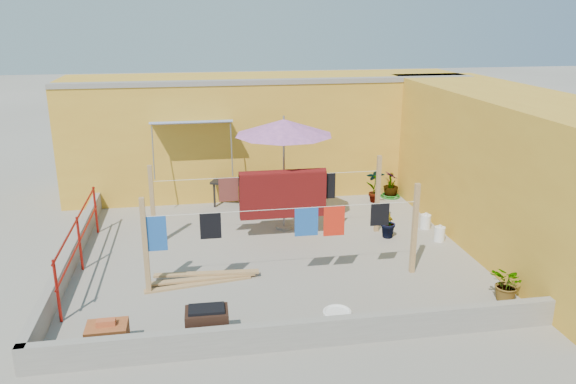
{
  "coord_description": "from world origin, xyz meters",
  "views": [
    {
      "loc": [
        -1.56,
        -10.82,
        4.79
      ],
      "look_at": [
        0.34,
        0.3,
        1.22
      ],
      "focal_mm": 35.0,
      "sensor_mm": 36.0,
      "label": 1
    }
  ],
  "objects_px": {
    "water_jug_b": "(425,221)",
    "plant_back_a": "(278,201)",
    "outdoor_table": "(241,183)",
    "white_basin": "(337,313)",
    "patio_umbrella": "(284,128)",
    "water_jug_a": "(440,234)",
    "brick_stack": "(108,338)",
    "green_hose": "(390,196)",
    "brazier": "(207,325)"
  },
  "relations": [
    {
      "from": "patio_umbrella",
      "to": "outdoor_table",
      "type": "height_order",
      "value": "patio_umbrella"
    },
    {
      "from": "brazier",
      "to": "water_jug_a",
      "type": "xyz_separation_m",
      "value": [
        5.2,
        3.2,
        -0.12
      ]
    },
    {
      "from": "outdoor_table",
      "to": "plant_back_a",
      "type": "height_order",
      "value": "plant_back_a"
    },
    {
      "from": "patio_umbrella",
      "to": "outdoor_table",
      "type": "distance_m",
      "value": 2.69
    },
    {
      "from": "white_basin",
      "to": "water_jug_a",
      "type": "xyz_separation_m",
      "value": [
        3.05,
        2.77,
        0.12
      ]
    },
    {
      "from": "patio_umbrella",
      "to": "water_jug_a",
      "type": "distance_m",
      "value": 4.18
    },
    {
      "from": "outdoor_table",
      "to": "patio_umbrella",
      "type": "bearing_deg",
      "value": -65.5
    },
    {
      "from": "outdoor_table",
      "to": "water_jug_b",
      "type": "xyz_separation_m",
      "value": [
        4.11,
        -2.41,
        -0.45
      ]
    },
    {
      "from": "water_jug_b",
      "to": "water_jug_a",
      "type": "bearing_deg",
      "value": -90.0
    },
    {
      "from": "brazier",
      "to": "plant_back_a",
      "type": "xyz_separation_m",
      "value": [
        1.93,
        5.42,
        0.11
      ]
    },
    {
      "from": "patio_umbrella",
      "to": "white_basin",
      "type": "distance_m",
      "value": 4.75
    },
    {
      "from": "brick_stack",
      "to": "brazier",
      "type": "bearing_deg",
      "value": -0.0
    },
    {
      "from": "water_jug_a",
      "to": "green_hose",
      "type": "height_order",
      "value": "water_jug_a"
    },
    {
      "from": "white_basin",
      "to": "water_jug_a",
      "type": "distance_m",
      "value": 4.12
    },
    {
      "from": "outdoor_table",
      "to": "plant_back_a",
      "type": "distance_m",
      "value": 1.3
    },
    {
      "from": "water_jug_b",
      "to": "white_basin",
      "type": "bearing_deg",
      "value": -130.66
    },
    {
      "from": "brazier",
      "to": "water_jug_b",
      "type": "distance_m",
      "value": 6.56
    },
    {
      "from": "plant_back_a",
      "to": "white_basin",
      "type": "bearing_deg",
      "value": -87.38
    },
    {
      "from": "patio_umbrella",
      "to": "water_jug_a",
      "type": "relative_size",
      "value": 7.92
    },
    {
      "from": "water_jug_a",
      "to": "green_hose",
      "type": "xyz_separation_m",
      "value": [
        0.0,
        3.2,
        -0.13
      ]
    },
    {
      "from": "green_hose",
      "to": "water_jug_a",
      "type": "bearing_deg",
      "value": -90.0
    },
    {
      "from": "brazier",
      "to": "white_basin",
      "type": "distance_m",
      "value": 2.21
    },
    {
      "from": "patio_umbrella",
      "to": "brick_stack",
      "type": "distance_m",
      "value": 6.09
    },
    {
      "from": "brick_stack",
      "to": "plant_back_a",
      "type": "relative_size",
      "value": 0.76
    },
    {
      "from": "outdoor_table",
      "to": "brick_stack",
      "type": "height_order",
      "value": "outdoor_table"
    },
    {
      "from": "water_jug_b",
      "to": "plant_back_a",
      "type": "bearing_deg",
      "value": 156.35
    },
    {
      "from": "green_hose",
      "to": "white_basin",
      "type": "bearing_deg",
      "value": -117.07
    },
    {
      "from": "patio_umbrella",
      "to": "green_hose",
      "type": "height_order",
      "value": "patio_umbrella"
    },
    {
      "from": "brazier",
      "to": "outdoor_table",
      "type": "bearing_deg",
      "value": 80.29
    },
    {
      "from": "outdoor_table",
      "to": "green_hose",
      "type": "distance_m",
      "value": 4.15
    },
    {
      "from": "brick_stack",
      "to": "green_hose",
      "type": "relative_size",
      "value": 1.1
    },
    {
      "from": "brick_stack",
      "to": "water_jug_a",
      "type": "relative_size",
      "value": 1.63
    },
    {
      "from": "outdoor_table",
      "to": "white_basin",
      "type": "xyz_separation_m",
      "value": [
        1.06,
        -5.96,
        -0.57
      ]
    },
    {
      "from": "brazier",
      "to": "water_jug_b",
      "type": "xyz_separation_m",
      "value": [
        5.2,
        3.99,
        -0.12
      ]
    },
    {
      "from": "brick_stack",
      "to": "water_jug_b",
      "type": "bearing_deg",
      "value": 30.85
    },
    {
      "from": "patio_umbrella",
      "to": "white_basin",
      "type": "height_order",
      "value": "patio_umbrella"
    },
    {
      "from": "patio_umbrella",
      "to": "brazier",
      "type": "relative_size",
      "value": 4.45
    },
    {
      "from": "patio_umbrella",
      "to": "green_hose",
      "type": "xyz_separation_m",
      "value": [
        3.27,
        1.84,
        -2.35
      ]
    },
    {
      "from": "brick_stack",
      "to": "white_basin",
      "type": "distance_m",
      "value": 3.65
    },
    {
      "from": "outdoor_table",
      "to": "white_basin",
      "type": "bearing_deg",
      "value": -79.91
    },
    {
      "from": "outdoor_table",
      "to": "water_jug_b",
      "type": "height_order",
      "value": "outdoor_table"
    },
    {
      "from": "brick_stack",
      "to": "water_jug_b",
      "type": "relative_size",
      "value": 1.59
    },
    {
      "from": "brick_stack",
      "to": "water_jug_a",
      "type": "xyz_separation_m",
      "value": [
        6.67,
        3.2,
        -0.06
      ]
    },
    {
      "from": "patio_umbrella",
      "to": "brick_stack",
      "type": "bearing_deg",
      "value": -126.72
    },
    {
      "from": "brazier",
      "to": "patio_umbrella",
      "type": "bearing_deg",
      "value": 67.02
    },
    {
      "from": "brazier",
      "to": "green_hose",
      "type": "distance_m",
      "value": 8.25
    },
    {
      "from": "green_hose",
      "to": "plant_back_a",
      "type": "height_order",
      "value": "plant_back_a"
    },
    {
      "from": "white_basin",
      "to": "plant_back_a",
      "type": "xyz_separation_m",
      "value": [
        -0.23,
        4.98,
        0.35
      ]
    },
    {
      "from": "brick_stack",
      "to": "patio_umbrella",
      "type": "bearing_deg",
      "value": 53.28
    },
    {
      "from": "brazier",
      "to": "brick_stack",
      "type": "bearing_deg",
      "value": 180.0
    }
  ]
}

